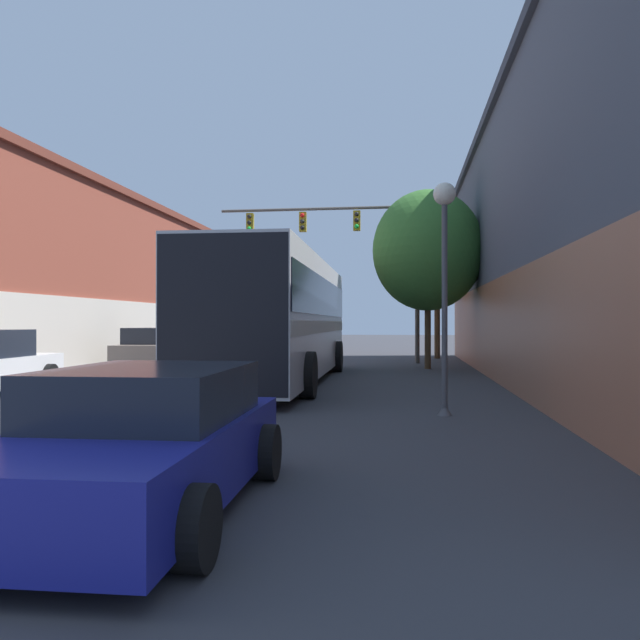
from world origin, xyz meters
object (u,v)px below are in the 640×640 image
Objects in this scene: parked_car_left_near at (156,347)px; street_tree_far at (437,262)px; hatchback_foreground at (142,442)px; street_lamp at (445,258)px; street_tree_near at (428,250)px; bus at (280,314)px; parked_car_left_far at (230,340)px; traffic_signal_gantry at (350,242)px.

parked_car_left_near is 0.73× the size of street_tree_far.
hatchback_foreground is at bearing -158.71° from parked_car_left_near.
street_lamp is 11.14m from street_tree_near.
bus reaches higher than parked_car_left_near.
street_tree_near reaches higher than street_lamp.
street_tree_near reaches higher than hatchback_foreground.
street_lamp is 0.65× the size of street_tree_far.
street_tree_near is at bearing -95.87° from street_tree_far.
parked_car_left_near is at bearing 175.36° from street_tree_near.
parked_car_left_far is 0.68× the size of street_tree_far.
bus is 11.63m from hatchback_foreground.
street_tree_near is (10.18, -10.84, 3.46)m from parked_car_left_far.
street_tree_near is 6.40m from street_tree_far.
hatchback_foreground is (1.11, -11.51, -1.26)m from bus.
traffic_signal_gantry is 2.01× the size of street_lamp.
parked_car_left_near is 15.75m from street_lamp.
street_lamp reaches higher than bus.
street_tree_far is (0.65, 6.36, 0.20)m from street_tree_near.
street_tree_near is at bearing -45.28° from traffic_signal_gantry.
bus is at bearing 125.69° from street_lamp.
street_tree_far reaches higher than parked_car_left_near.
street_lamp is (2.93, 5.88, 2.15)m from hatchback_foreground.
street_tree_near reaches higher than bus.
street_tree_far is (4.81, 11.79, 2.49)m from bus.
hatchback_foreground is 28.67m from parked_car_left_far.
parked_car_left_near is 10.86m from street_tree_near.
hatchback_foreground is at bearing -166.88° from parked_car_left_far.
traffic_signal_gantry is 1.31× the size of street_tree_far.
hatchback_foreground is 6.91m from street_lamp.
parked_car_left_far is (-6.02, 16.27, -1.17)m from bus.
street_tree_near is (0.12, 11.05, 1.41)m from street_lamp.
bus is 12.98m from street_tree_far.
street_tree_far is at bearing -23.45° from bus.
parked_car_left_near is at bearing 20.75° from hatchback_foreground.
bus is 9.04m from traffic_signal_gantry.
street_lamp is at bearing -90.63° from street_tree_near.
hatchback_foreground is 0.62× the size of street_tree_near.
parked_car_left_near is at bearing 130.45° from street_lamp.
traffic_signal_gantry is 1.30× the size of street_tree_near.
parked_car_left_far is 1.04× the size of street_lamp.
parked_car_left_far is 0.52× the size of traffic_signal_gantry.
street_tree_near is at bearing -138.08° from parked_car_left_far.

